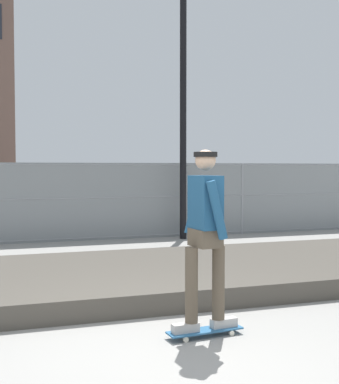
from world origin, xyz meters
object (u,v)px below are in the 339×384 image
(skater, at_px, (205,227))
(street_lamp, at_px, (183,75))
(skateboard, at_px, (205,331))
(parked_car_mid, at_px, (52,198))

(skater, distance_m, street_lamp, 7.90)
(skateboard, height_order, skater, skater)
(skateboard, distance_m, parked_car_mid, 10.93)
(skateboard, bearing_deg, skater, 33.69)
(skater, distance_m, parked_car_mid, 10.90)
(skater, xyz_separation_m, street_lamp, (2.32, 7.00, 2.84))
(skater, height_order, street_lamp, street_lamp)
(skateboard, bearing_deg, parked_car_mid, 92.19)
(skater, relative_size, parked_car_mid, 0.41)
(skateboard, bearing_deg, street_lamp, 71.67)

